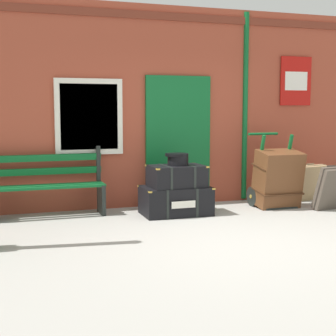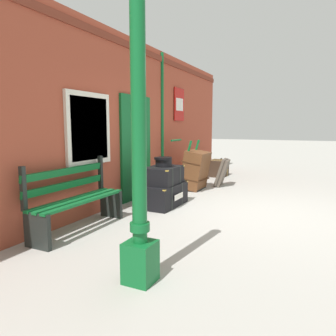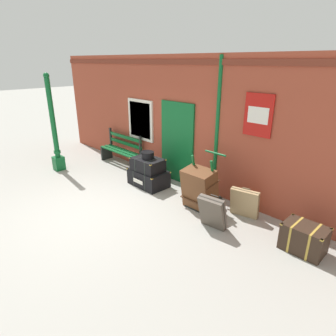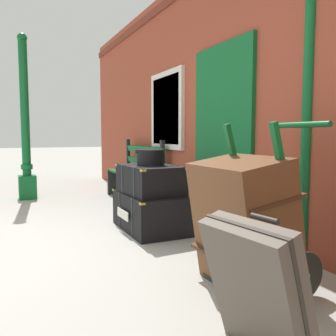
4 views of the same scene
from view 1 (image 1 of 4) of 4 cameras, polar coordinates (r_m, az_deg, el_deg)
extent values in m
plane|color=#A3A099|center=(6.27, 7.70, -8.00)|extent=(60.00, 60.00, 0.00)
cube|color=#9E422D|center=(8.47, 0.01, 6.79)|extent=(10.40, 0.30, 3.20)
cube|color=maroon|center=(8.44, 0.39, 16.48)|extent=(10.40, 0.03, 0.12)
cube|color=#0F5B28|center=(8.36, 1.15, 3.02)|extent=(1.10, 0.05, 2.10)
cube|color=#093718|center=(8.35, 1.18, 3.02)|extent=(0.06, 0.02, 2.10)
cube|color=silver|center=(7.97, -8.77, 5.65)|extent=(1.04, 0.06, 1.16)
cube|color=silver|center=(7.96, -8.75, 5.65)|extent=(0.88, 0.02, 1.00)
cylinder|color=#0F5B28|center=(8.85, 8.56, 6.71)|extent=(0.09, 0.09, 3.14)
cube|color=#B7140F|center=(9.32, 14.01, 9.35)|extent=(0.60, 0.02, 0.84)
cube|color=white|center=(9.31, 14.06, 9.35)|extent=(0.44, 0.01, 0.32)
cube|color=#0F5B28|center=(7.51, -12.94, -2.16)|extent=(1.60, 0.09, 0.04)
cube|color=#0F5B28|center=(7.65, -13.04, -2.01)|extent=(1.60, 0.09, 0.04)
cube|color=#0F5B28|center=(7.79, -13.14, -1.86)|extent=(1.60, 0.09, 0.04)
cube|color=#0F5B28|center=(7.82, -13.22, -0.35)|extent=(1.60, 0.05, 0.10)
cube|color=#0F5B28|center=(7.80, -13.26, 1.11)|extent=(1.60, 0.05, 0.10)
cube|color=black|center=(7.79, -7.42, -3.41)|extent=(0.06, 0.40, 0.45)
cube|color=black|center=(7.91, -7.76, 0.43)|extent=(0.06, 0.06, 0.56)
cube|color=black|center=(7.67, 0.86, -3.63)|extent=(1.01, 0.66, 0.42)
cube|color=black|center=(7.61, -0.75, -3.72)|extent=(0.05, 0.65, 0.43)
cube|color=black|center=(7.75, 2.44, -3.53)|extent=(0.05, 0.65, 0.43)
cube|color=#B79338|center=(7.22, -2.00, -2.69)|extent=(0.05, 0.05, 0.02)
cube|color=#B79338|center=(7.53, 5.05, -2.32)|extent=(0.05, 0.05, 0.02)
cube|color=#B79338|center=(7.79, -3.20, -2.00)|extent=(0.05, 0.05, 0.02)
cube|color=#B79338|center=(8.08, 3.41, -1.69)|extent=(0.05, 0.05, 0.02)
cube|color=silver|center=(7.35, 1.74, -4.09)|extent=(0.36, 0.01, 0.10)
cube|color=black|center=(7.59, 0.97, -0.91)|extent=(0.82, 0.56, 0.32)
cube|color=black|center=(7.53, -0.30, -0.97)|extent=(0.05, 0.55, 0.33)
cube|color=black|center=(7.66, 2.23, -0.84)|extent=(0.05, 0.55, 0.33)
cube|color=#B79338|center=(7.21, -1.12, -0.12)|extent=(0.05, 0.05, 0.02)
cube|color=#B79338|center=(7.50, 4.38, 0.11)|extent=(0.05, 0.05, 0.02)
cube|color=#B79338|center=(7.68, -2.34, 0.29)|extent=(0.05, 0.05, 0.02)
cube|color=#B79338|center=(7.95, 2.87, 0.50)|extent=(0.05, 0.05, 0.02)
cylinder|color=black|center=(7.57, 1.11, 0.97)|extent=(0.31, 0.31, 0.18)
cylinder|color=black|center=(7.55, 0.90, 1.49)|extent=(0.32, 0.32, 0.04)
cube|color=black|center=(8.38, 12.10, -4.25)|extent=(0.56, 0.28, 0.03)
cube|color=#0F5B28|center=(8.34, 10.01, -0.30)|extent=(0.04, 0.36, 1.17)
cube|color=#0F5B28|center=(8.59, 12.94, -0.17)|extent=(0.04, 0.36, 1.17)
cylinder|color=#0F5B28|center=(8.70, 10.52, 3.75)|extent=(0.54, 0.04, 0.04)
cylinder|color=black|center=(8.43, 9.34, -3.13)|extent=(0.04, 0.32, 0.32)
cylinder|color=#B79338|center=(8.43, 9.34, -3.13)|extent=(0.07, 0.06, 0.06)
cylinder|color=black|center=(8.74, 13.06, -2.87)|extent=(0.04, 0.32, 0.32)
cylinder|color=#B79338|center=(8.74, 13.06, -2.87)|extent=(0.07, 0.06, 0.06)
cube|color=brown|center=(8.33, 12.10, -1.16)|extent=(0.68, 0.57, 0.94)
cube|color=#432715|center=(8.36, 12.07, -2.49)|extent=(0.70, 0.46, 0.09)
cube|color=#432715|center=(8.30, 12.13, 0.18)|extent=(0.70, 0.46, 0.09)
cube|color=#51473D|center=(8.35, 17.72, -2.16)|extent=(0.54, 0.40, 0.69)
cylinder|color=#302A24|center=(8.33, 17.68, 0.20)|extent=(0.16, 0.05, 0.03)
cube|color=#2C2721|center=(8.35, 17.72, -2.16)|extent=(0.54, 0.28, 0.66)
cube|color=tan|center=(9.15, 15.53, -1.58)|extent=(0.61, 0.34, 0.62)
cylinder|color=brown|center=(9.12, 15.54, 0.41)|extent=(0.16, 0.06, 0.03)
cube|color=brown|center=(9.15, 15.53, -1.58)|extent=(0.60, 0.24, 0.61)
camera|label=2|loc=(5.24, -49.75, 3.40)|focal=33.78mm
camera|label=3|loc=(8.29, 53.29, 14.30)|focal=30.47mm
camera|label=4|loc=(8.33, 29.41, 2.34)|focal=37.69mm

